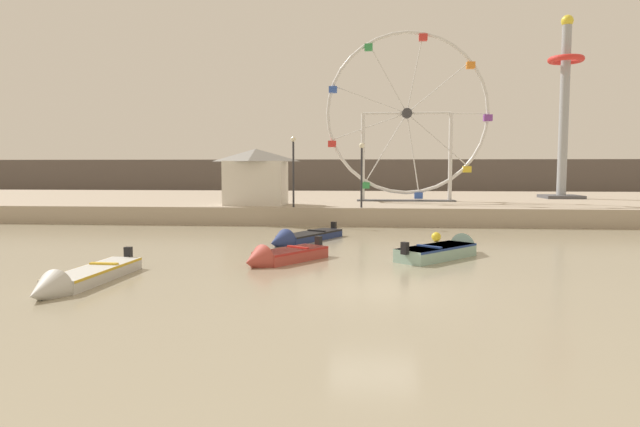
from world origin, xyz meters
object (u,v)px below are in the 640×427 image
(motorboat_faded_red, at_px, (279,256))
(carnival_booth_white_ticket, at_px, (256,176))
(motorboat_seafoam, at_px, (448,250))
(promenade_lamp_near, at_px, (293,162))
(drop_tower_steel_tower, at_px, (564,107))
(motorboat_navy_blue, at_px, (299,238))
(mooring_buoy_orange, at_px, (436,237))
(motorboat_pale_grey, at_px, (79,279))
(promenade_lamp_far, at_px, (362,165))
(ferris_wheel_white_frame, at_px, (407,116))

(motorboat_faded_red, height_order, carnival_booth_white_ticket, carnival_booth_white_ticket)
(motorboat_seafoam, height_order, promenade_lamp_near, promenade_lamp_near)
(drop_tower_steel_tower, distance_m, promenade_lamp_near, 22.79)
(motorboat_navy_blue, bearing_deg, mooring_buoy_orange, 124.94)
(drop_tower_steel_tower, bearing_deg, motorboat_seafoam, -117.89)
(motorboat_pale_grey, distance_m, promenade_lamp_far, 19.49)
(motorboat_pale_grey, relative_size, mooring_buoy_orange, 12.20)
(motorboat_seafoam, relative_size, mooring_buoy_orange, 9.57)
(drop_tower_steel_tower, bearing_deg, ferris_wheel_white_frame, -159.07)
(promenade_lamp_far, bearing_deg, motorboat_faded_red, -102.43)
(motorboat_seafoam, bearing_deg, motorboat_pale_grey, 161.08)
(motorboat_seafoam, height_order, carnival_booth_white_ticket, carnival_booth_white_ticket)
(motorboat_pale_grey, relative_size, promenade_lamp_near, 1.27)
(promenade_lamp_far, distance_m, mooring_buoy_orange, 8.25)
(motorboat_navy_blue, height_order, motorboat_seafoam, motorboat_seafoam)
(motorboat_pale_grey, bearing_deg, motorboat_faded_red, 132.93)
(motorboat_pale_grey, bearing_deg, motorboat_navy_blue, 155.09)
(carnival_booth_white_ticket, xyz_separation_m, mooring_buoy_orange, (10.29, -8.55, -2.72))
(drop_tower_steel_tower, xyz_separation_m, promenade_lamp_near, (-19.42, -11.15, -4.24))
(motorboat_navy_blue, bearing_deg, drop_tower_steel_tower, 163.83)
(ferris_wheel_white_frame, distance_m, carnival_booth_white_ticket, 11.63)
(motorboat_pale_grey, distance_m, drop_tower_steel_tower, 37.90)
(carnival_booth_white_ticket, bearing_deg, motorboat_seafoam, -50.64)
(motorboat_navy_blue, distance_m, promenade_lamp_far, 8.63)
(drop_tower_steel_tower, height_order, promenade_lamp_far, drop_tower_steel_tower)
(motorboat_seafoam, xyz_separation_m, promenade_lamp_near, (-7.57, 11.25, 3.55))
(ferris_wheel_white_frame, distance_m, promenade_lamp_near, 10.17)
(mooring_buoy_orange, bearing_deg, motorboat_seafoam, -91.22)
(promenade_lamp_near, bearing_deg, drop_tower_steel_tower, 29.86)
(motorboat_navy_blue, height_order, motorboat_faded_red, motorboat_faded_red)
(motorboat_faded_red, height_order, ferris_wheel_white_frame, ferris_wheel_white_frame)
(motorboat_pale_grey, height_order, drop_tower_steel_tower, drop_tower_steel_tower)
(drop_tower_steel_tower, distance_m, promenade_lamp_far, 19.59)
(motorboat_faded_red, relative_size, ferris_wheel_white_frame, 0.32)
(ferris_wheel_white_frame, bearing_deg, motorboat_seafoam, -88.72)
(motorboat_seafoam, distance_m, ferris_wheel_white_frame, 18.97)
(motorboat_faded_red, bearing_deg, ferris_wheel_white_frame, -161.84)
(motorboat_pale_grey, xyz_separation_m, mooring_buoy_orange, (11.67, 10.78, 0.00))
(promenade_lamp_far, xyz_separation_m, mooring_buoy_orange, (3.57, -6.62, -3.38))
(motorboat_navy_blue, relative_size, carnival_booth_white_ticket, 1.22)
(ferris_wheel_white_frame, distance_m, drop_tower_steel_tower, 13.16)
(drop_tower_steel_tower, bearing_deg, motorboat_pale_grey, -129.18)
(motorboat_seafoam, bearing_deg, promenade_lamp_near, 76.27)
(motorboat_faded_red, height_order, promenade_lamp_near, promenade_lamp_near)
(mooring_buoy_orange, bearing_deg, ferris_wheel_white_frame, 92.12)
(motorboat_navy_blue, distance_m, ferris_wheel_white_frame, 16.71)
(mooring_buoy_orange, bearing_deg, promenade_lamp_near, 138.34)
(motorboat_navy_blue, distance_m, carnival_booth_white_ticket, 10.49)
(promenade_lamp_far, bearing_deg, motorboat_navy_blue, -110.79)
(motorboat_navy_blue, xyz_separation_m, promenade_lamp_far, (2.81, 7.41, 3.40))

